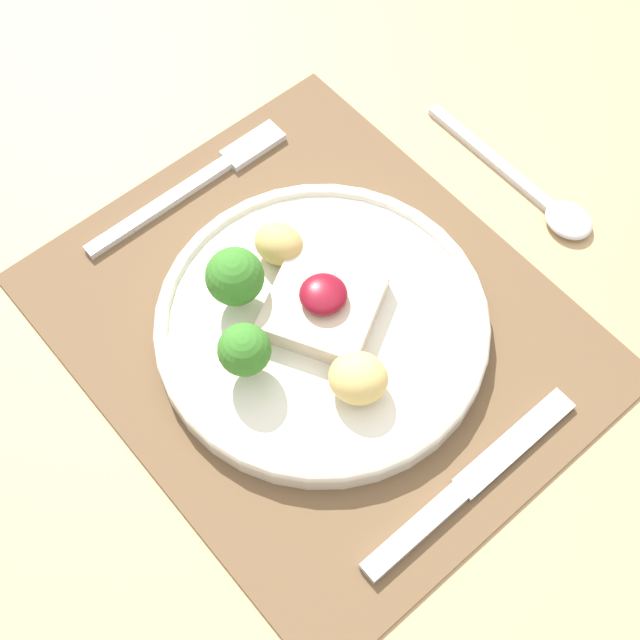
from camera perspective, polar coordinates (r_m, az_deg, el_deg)
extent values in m
plane|color=#4C4742|center=(1.45, -0.09, -14.98)|extent=(8.00, 8.00, 0.00)
cube|color=tan|center=(0.73, -0.16, -1.02)|extent=(1.55, 1.10, 0.03)
cube|color=brown|center=(0.72, -0.17, -0.41)|extent=(0.42, 0.35, 0.00)
cylinder|color=silver|center=(0.71, 0.00, -0.46)|extent=(0.27, 0.27, 0.02)
torus|color=silver|center=(0.70, 0.00, -0.16)|extent=(0.27, 0.27, 0.01)
cube|color=beige|center=(0.70, 0.35, 0.79)|extent=(0.11, 0.11, 0.02)
ellipsoid|color=maroon|center=(0.68, 0.36, 1.51)|extent=(0.04, 0.04, 0.01)
cylinder|color=#84B256|center=(0.71, -5.31, 1.74)|extent=(0.01, 0.01, 0.02)
sphere|color=#387A28|center=(0.69, -5.48, 2.79)|extent=(0.05, 0.05, 0.05)
cylinder|color=#84B256|center=(0.68, -4.96, -2.52)|extent=(0.01, 0.01, 0.02)
sphere|color=#387A28|center=(0.66, -5.11, -1.64)|extent=(0.04, 0.04, 0.04)
ellipsoid|color=#DBBC6B|center=(0.66, 2.46, -3.73)|extent=(0.06, 0.06, 0.04)
ellipsoid|color=tan|center=(0.72, -2.64, 4.88)|extent=(0.05, 0.05, 0.03)
cube|color=silver|center=(0.79, -10.22, 7.17)|extent=(0.01, 0.15, 0.01)
cube|color=silver|center=(0.82, -4.30, 11.08)|extent=(0.02, 0.06, 0.01)
cube|color=silver|center=(0.66, 6.08, -13.32)|extent=(0.02, 0.09, 0.01)
cube|color=silver|center=(0.69, 12.36, -7.68)|extent=(0.02, 0.11, 0.00)
cube|color=silver|center=(0.83, 10.84, 10.20)|extent=(0.15, 0.01, 0.01)
ellipsoid|color=silver|center=(0.80, 15.63, 6.18)|extent=(0.04, 0.04, 0.01)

